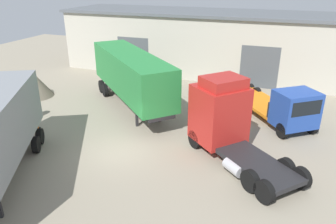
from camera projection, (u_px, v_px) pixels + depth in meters
name	position (u px, v px, depth m)	size (l,w,h in m)	color
ground_plane	(120.00, 151.00, 18.28)	(60.00, 60.00, 0.00)	gray
warehouse_building	(203.00, 42.00, 32.24)	(27.41, 7.51, 5.86)	#B7B2A3
tractor_unit_red	(225.00, 119.00, 17.46)	(6.63, 6.28, 4.22)	red
container_trailer_green	(131.00, 74.00, 23.16)	(9.26, 9.05, 4.06)	#28843D
flatbed_truck_blue	(282.00, 106.00, 21.09)	(7.03, 8.08, 2.68)	#2347A3
gravel_pile	(35.00, 85.00, 26.11)	(2.77, 2.77, 1.94)	#665B4C
oil_drum	(36.00, 110.00, 22.56)	(0.58, 0.58, 0.88)	black
traffic_cone	(36.00, 125.00, 20.83)	(0.40, 0.40, 0.55)	black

